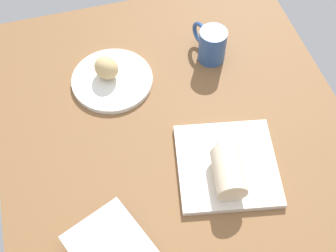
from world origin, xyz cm
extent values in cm
cube|color=brown|center=(0.00, 0.00, 2.00)|extent=(110.00, 90.00, 4.00)
cylinder|color=white|center=(-23.41, -12.50, 4.70)|extent=(22.40, 22.40, 1.40)
ellipsoid|color=tan|center=(-24.79, -13.43, 8.58)|extent=(9.18, 8.86, 6.36)
cube|color=silver|center=(10.45, 9.05, 4.80)|extent=(28.05, 28.05, 1.60)
cylinder|color=silver|center=(5.40, 10.95, 6.97)|extent=(5.32, 5.32, 2.75)
cylinder|color=#CD5B2A|center=(5.40, 10.95, 8.05)|extent=(4.36, 4.36, 0.40)
cylinder|color=beige|center=(14.49, 7.53, 9.11)|extent=(12.50, 8.84, 7.01)
cylinder|color=#2D518C|center=(-24.54, 16.71, 9.07)|extent=(7.70, 7.70, 10.15)
cylinder|color=olive|center=(-24.54, 16.71, 13.55)|extent=(6.31, 6.31, 0.40)
torus|color=#2D518C|center=(-29.79, 14.99, 9.07)|extent=(7.30, 3.41, 7.29)
camera|label=1|loc=(58.45, -19.11, 101.70)|focal=48.55mm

